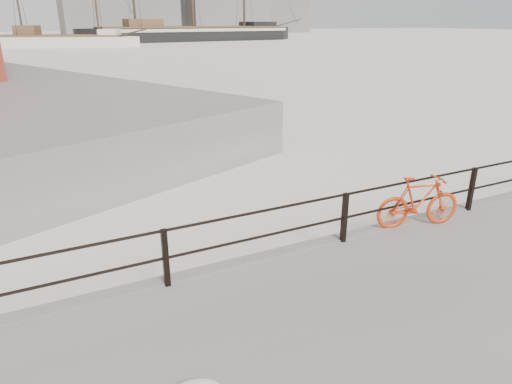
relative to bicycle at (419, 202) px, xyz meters
name	(u,v)px	position (x,y,z in m)	size (l,w,h in m)	color
ground	(460,221)	(1.72, 0.27, -0.90)	(400.00, 400.00, 0.00)	white
guardrail	(471,189)	(1.72, 0.12, -0.05)	(28.00, 0.10, 1.00)	black
bicycle	(419,202)	(0.00, 0.00, 0.00)	(1.83, 0.27, 1.10)	red
barque_black	(194,41)	(28.09, 93.43, -0.90)	(55.57, 18.19, 31.76)	black
schooner_mid	(63,47)	(0.29, 81.11, -0.90)	(27.59, 11.67, 19.96)	silver
industrial_west	(118,3)	(21.72, 140.27, 8.10)	(32.00, 18.00, 18.00)	gray
industrial_east	(275,12)	(79.72, 150.27, 6.10)	(20.00, 16.00, 14.00)	gray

